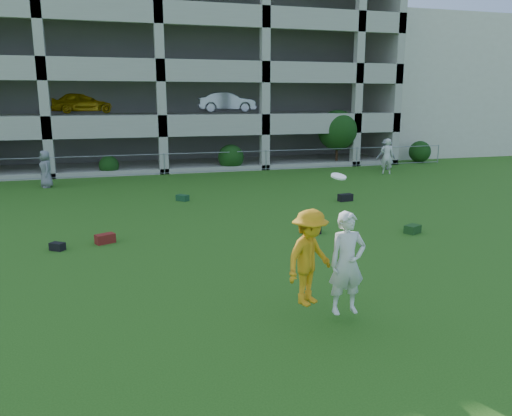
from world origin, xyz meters
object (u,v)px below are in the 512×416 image
object	(u,v)px
bystander_f	(386,154)
bystander_c	(46,169)
bystander_e	(387,156)
stucco_building	(426,89)
crate_d	(314,229)
frisbee_contest	(322,259)
parking_garage	(147,72)

from	to	relation	value
bystander_f	bystander_c	bearing A→B (deg)	14.27
bystander_c	bystander_e	distance (m)	18.09
stucco_building	bystander_c	xyz separation A→B (m)	(-28.93, -11.57, -4.11)
bystander_c	crate_d	xyz separation A→B (m)	(9.08, -11.45, -0.74)
frisbee_contest	parking_garage	size ratio (longest dim) A/B	0.09
crate_d	parking_garage	world-z (taller)	parking_garage
stucco_building	crate_d	xyz separation A→B (m)	(-19.84, -23.02, -4.85)
bystander_c	parking_garage	world-z (taller)	parking_garage
stucco_building	parking_garage	bearing A→B (deg)	-179.25
bystander_f	parking_garage	xyz separation A→B (m)	(-13.01, 10.49, 5.10)
bystander_e	frisbee_contest	distance (m)	20.37
bystander_e	crate_d	size ratio (longest dim) A/B	5.71
bystander_e	parking_garage	world-z (taller)	parking_garage
crate_d	bystander_f	bearing A→B (deg)	51.15
bystander_e	parking_garage	size ratio (longest dim) A/B	0.07
bystander_e	frisbee_contest	xyz separation A→B (m)	(-11.47, -16.83, 0.30)
stucco_building	parking_garage	distance (m)	23.02
bystander_c	frisbee_contest	xyz separation A→B (m)	(6.60, -17.56, 0.41)
stucco_building	crate_d	size ratio (longest dim) A/B	45.71
stucco_building	bystander_f	size ratio (longest dim) A/B	8.75
crate_d	frisbee_contest	bearing A→B (deg)	-112.12
bystander_c	bystander_f	world-z (taller)	bystander_f
stucco_building	bystander_e	xyz separation A→B (m)	(-10.85, -12.30, -4.00)
crate_d	frisbee_contest	size ratio (longest dim) A/B	0.13
bystander_f	frisbee_contest	bearing A→B (deg)	67.99
stucco_building	crate_d	distance (m)	30.78
bystander_c	stucco_building	bearing A→B (deg)	91.97
bystander_f	frisbee_contest	distance (m)	22.10
crate_d	parking_garage	xyz separation A→B (m)	(-3.16, 22.72, 5.86)
bystander_c	bystander_f	distance (m)	18.95
bystander_e	parking_garage	bearing A→B (deg)	-18.39
bystander_f	parking_garage	size ratio (longest dim) A/B	0.06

